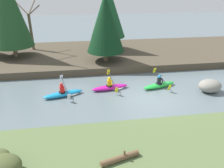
% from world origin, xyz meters
% --- Properties ---
extents(ground_plane, '(90.00, 90.00, 0.00)m').
position_xyz_m(ground_plane, '(0.00, 0.00, 0.00)').
color(ground_plane, slate).
extents(riverbank_far, '(44.00, 9.81, 0.62)m').
position_xyz_m(riverbank_far, '(0.00, 9.67, 0.31)').
color(riverbank_far, '#4C4233').
rests_on(riverbank_far, ground).
extents(conifer_tree_left, '(3.74, 3.74, 8.11)m').
position_xyz_m(conifer_tree_left, '(-10.70, 9.27, 5.19)').
color(conifer_tree_left, '#7A664C').
rests_on(conifer_tree_left, riverbank_far).
extents(conifer_tree_mid_left, '(3.33, 3.33, 5.79)m').
position_xyz_m(conifer_tree_mid_left, '(-2.23, 6.80, 3.96)').
color(conifer_tree_mid_left, brown).
rests_on(conifer_tree_mid_left, riverbank_far).
extents(conifer_tree_centre, '(3.50, 3.50, 6.65)m').
position_xyz_m(conifer_tree_centre, '(-1.55, 10.39, 4.63)').
color(conifer_tree_centre, brown).
rests_on(conifer_tree_centre, riverbank_far).
extents(bare_tree_upstream, '(4.07, 4.02, 7.43)m').
position_xyz_m(bare_tree_upstream, '(-10.91, 9.84, 4.12)').
color(bare_tree_upstream, '#7A664C').
rests_on(bare_tree_upstream, riverbank_far).
extents(bare_tree_mid_upstream, '(2.75, 2.72, 4.91)m').
position_xyz_m(bare_tree_mid_upstream, '(-9.45, 11.67, 2.94)').
color(bare_tree_mid_upstream, brown).
rests_on(bare_tree_mid_upstream, riverbank_far).
extents(shrub_clump_second, '(1.48, 1.23, 0.80)m').
position_xyz_m(shrub_clump_second, '(-7.60, -5.78, 0.98)').
color(shrub_clump_second, '#4C562D').
rests_on(shrub_clump_second, riverbank_near).
extents(kayaker_lead, '(2.76, 2.03, 1.20)m').
position_xyz_m(kayaker_lead, '(1.20, 1.83, 0.22)').
color(kayaker_lead, green).
rests_on(kayaker_lead, ground).
extents(kayaker_middle, '(2.79, 2.06, 1.20)m').
position_xyz_m(kayaker_middle, '(-2.39, 2.01, 0.20)').
color(kayaker_middle, '#C61999').
rests_on(kayaker_middle, ground).
extents(kayaker_trailing, '(2.77, 2.03, 1.20)m').
position_xyz_m(kayaker_trailing, '(-5.73, 1.47, 0.20)').
color(kayaker_trailing, '#1993D6').
rests_on(kayaker_trailing, ground).
extents(boulder_midstream, '(1.63, 1.28, 0.92)m').
position_xyz_m(boulder_midstream, '(4.50, 0.62, 0.46)').
color(boulder_midstream, gray).
rests_on(boulder_midstream, ground).
extents(driftwood_log, '(1.66, 0.69, 0.44)m').
position_xyz_m(driftwood_log, '(-3.15, -5.66, 0.70)').
color(driftwood_log, brown).
rests_on(driftwood_log, riverbank_near).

